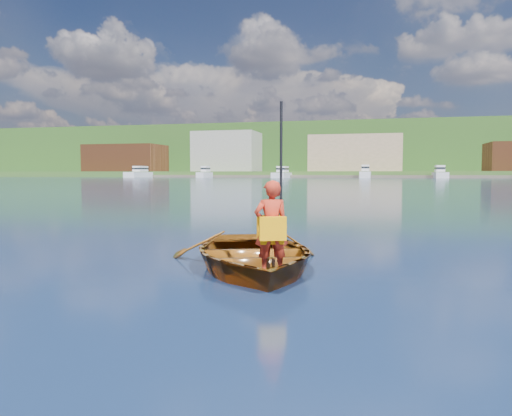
% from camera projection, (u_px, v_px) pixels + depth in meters
% --- Properties ---
extents(ground, '(600.00, 600.00, 0.00)m').
position_uv_depth(ground, '(174.00, 272.00, 7.05)').
color(ground, '#132C45').
rests_on(ground, ground).
extents(rowboat, '(3.56, 4.14, 0.72)m').
position_uv_depth(rowboat, '(252.00, 254.00, 7.30)').
color(rowboat, brown).
rests_on(rowboat, ground).
extents(child_paddler, '(0.51, 0.44, 2.23)m').
position_uv_depth(child_paddler, '(271.00, 227.00, 6.39)').
color(child_paddler, '#B72A18').
rests_on(child_paddler, ground).
extents(shoreline, '(400.00, 140.00, 22.00)m').
position_uv_depth(shoreline, '(373.00, 154.00, 235.53)').
color(shoreline, '#2F571F').
rests_on(shoreline, ground).
extents(dock, '(159.99, 12.38, 0.80)m').
position_uv_depth(dock, '(352.00, 176.00, 151.62)').
color(dock, brown).
rests_on(dock, ground).
extents(waterfront_buildings, '(202.00, 16.00, 14.00)m').
position_uv_depth(waterfront_buildings, '(347.00, 154.00, 168.18)').
color(waterfront_buildings, brown).
rests_on(waterfront_buildings, ground).
extents(marina_yachts, '(143.49, 13.97, 4.40)m').
position_uv_depth(marina_yachts, '(342.00, 173.00, 147.65)').
color(marina_yachts, silver).
rests_on(marina_yachts, ground).
extents(hillside_trees, '(312.60, 77.66, 23.35)m').
position_uv_depth(hillside_trees, '(295.00, 141.00, 239.78)').
color(hillside_trees, '#382314').
rests_on(hillside_trees, ground).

